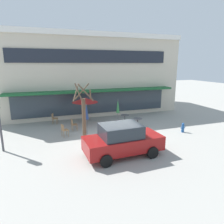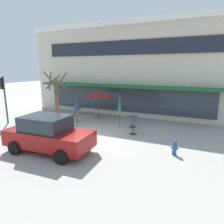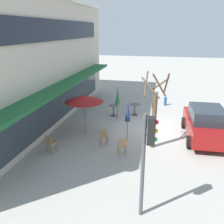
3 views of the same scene
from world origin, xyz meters
TOP-DOWN VIEW (x-y plane):
  - ground_plane at (0.00, 0.00)m, footprint 80.00×80.00m
  - building_facade at (0.00, 9.97)m, footprint 17.71×9.10m
  - cafe_table_near_wall at (1.84, 3.10)m, footprint 0.70×0.70m
  - cafe_table_streetside at (2.33, 1.73)m, footprint 0.70×0.70m
  - patio_umbrella_green_folded at (-1.28, 4.05)m, footprint 2.10×2.10m
  - patio_umbrella_cream_folded at (1.05, 2.67)m, footprint 0.28×0.28m
  - patio_umbrella_corner_open at (-1.68, 1.61)m, footprint 0.28×0.28m
  - cafe_chair_0 at (-3.29, 1.59)m, footprint 0.50×0.50m
  - cafe_chair_1 at (-2.49, 2.68)m, footprint 0.44×0.44m
  - cafe_chair_2 at (-3.75, 4.94)m, footprint 0.50×0.50m
  - parked_sedan at (-0.59, -2.36)m, footprint 4.27×2.15m
  - street_tree at (-2.15, 0.26)m, footprint 1.27×1.26m
  - fire_hydrant at (5.01, -0.30)m, footprint 0.36×0.20m

SIDE VIEW (x-z plane):
  - ground_plane at x=0.00m, z-range 0.00..0.00m
  - fire_hydrant at x=5.01m, z-range 0.00..0.71m
  - cafe_table_near_wall at x=1.84m, z-range 0.14..0.90m
  - cafe_table_streetside at x=2.33m, z-range 0.14..0.90m
  - cafe_chair_0 at x=-3.29m, z-range 0.08..0.97m
  - cafe_chair_1 at x=-2.49m, z-range 0.08..0.97m
  - cafe_chair_2 at x=-3.75m, z-range 0.08..0.97m
  - parked_sedan at x=-0.59m, z-range 0.00..1.76m
  - patio_umbrella_cream_folded at x=1.05m, z-range 0.53..2.73m
  - patio_umbrella_corner_open at x=-1.68m, z-range 0.53..2.73m
  - street_tree at x=-2.15m, z-range -0.14..3.64m
  - patio_umbrella_green_folded at x=-1.28m, z-range 0.92..3.12m
  - building_facade at x=0.00m, z-range 0.00..7.65m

